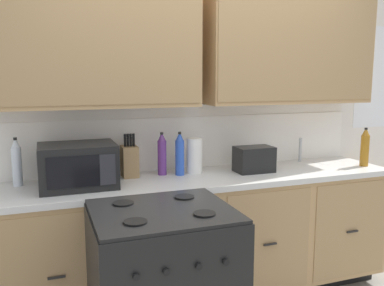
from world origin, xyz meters
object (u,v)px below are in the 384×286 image
Objects in this scene: microwave at (78,166)px; knife_block at (130,161)px; toaster at (254,159)px; bottle_clear at (17,162)px; paper_towel_roll at (194,156)px; bottle_blue at (180,154)px; bottle_violet at (162,154)px; bottle_amber at (365,147)px.

knife_block is at bearing 23.93° from microwave.
bottle_clear is (-1.64, 0.17, 0.06)m from toaster.
bottle_blue is (-0.12, -0.03, 0.02)m from paper_towel_roll.
knife_block is 0.24m from bottle_violet.
bottle_clear reaches higher than paper_towel_roll.
knife_block is (-0.91, 0.16, 0.02)m from toaster.
microwave is 1.52× the size of bottle_blue.
toaster is 0.90× the size of knife_block.
bottle_amber is at bearing -9.73° from paper_towel_roll.
paper_towel_roll is 0.24m from bottle_violet.
bottle_violet is at bearing 173.77° from paper_towel_roll.
bottle_blue reaches higher than toaster.
microwave reaches higher than paper_towel_roll.
paper_towel_roll is (0.84, 0.12, -0.01)m from microwave.
knife_block is 1.01× the size of bottle_amber.
paper_towel_roll is 0.84× the size of bottle_violet.
toaster is 0.91× the size of bottle_amber.
knife_block reaches higher than microwave.
bottle_amber is at bearing -6.27° from bottle_clear.
bottle_violet is (0.60, 0.14, 0.01)m from microwave.
toaster is at bearing -15.01° from paper_towel_roll.
paper_towel_roll is 0.84× the size of bottle_amber.
bottle_violet is 1.01× the size of bottle_amber.
microwave is 1.27m from toaster.
bottle_violet is (0.23, -0.02, 0.04)m from knife_block.
microwave is at bearing -166.72° from bottle_violet.
microwave is at bearing -156.07° from knife_block.
bottle_clear is (-0.97, 0.02, 0.00)m from bottle_violet.
microwave is at bearing -172.18° from paper_towel_roll.
bottle_amber is (1.60, -0.26, -0.00)m from bottle_violet.
bottle_amber is at bearing -7.20° from toaster.
knife_block is at bearing 171.30° from bottle_amber.
toaster is 1.65m from bottle_clear.
knife_block is at bearing 169.78° from toaster.
knife_block reaches higher than bottle_amber.
toaster is 0.92m from knife_block.
knife_block is 1.19× the size of paper_towel_roll.
bottle_violet reaches higher than bottle_amber.
knife_block is 0.98× the size of bottle_clear.
toaster is 0.69m from bottle_violet.
bottle_violet is at bearing -1.37° from bottle_clear.
toaster is 0.88× the size of bottle_clear.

